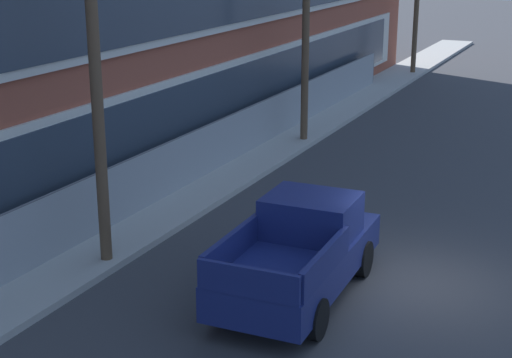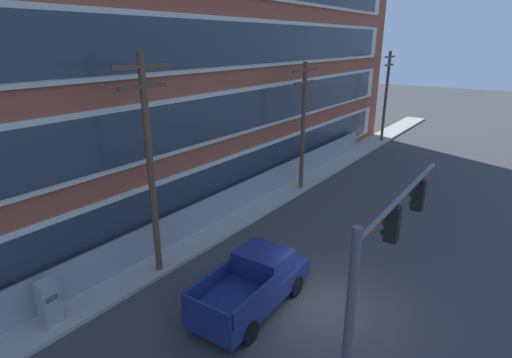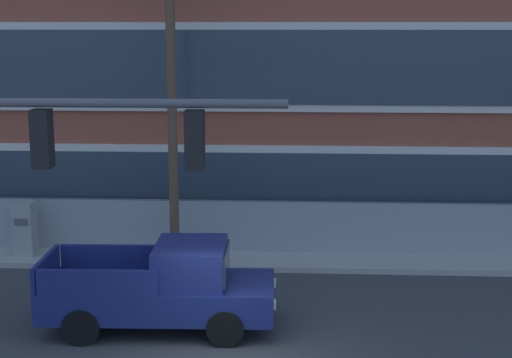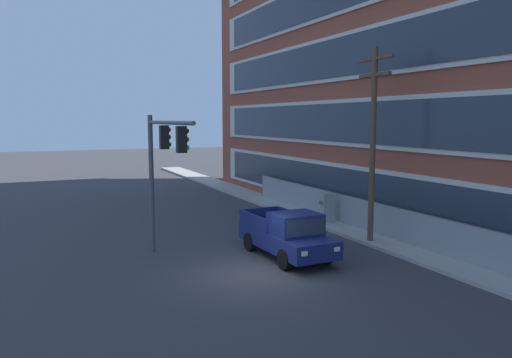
% 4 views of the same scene
% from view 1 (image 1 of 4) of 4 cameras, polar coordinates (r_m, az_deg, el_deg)
% --- Properties ---
extents(ground_plane, '(160.00, 160.00, 0.00)m').
position_cam_1_polar(ground_plane, '(17.26, 11.72, -7.50)').
color(ground_plane, '#38383A').
extents(sidewalk_building_side, '(80.00, 2.10, 0.16)m').
position_cam_1_polar(sidewalk_building_side, '(19.98, -8.98, -3.59)').
color(sidewalk_building_side, '#9E9B93').
rests_on(sidewalk_building_side, ground).
extents(chain_link_fence, '(37.70, 0.06, 1.69)m').
position_cam_1_polar(chain_link_fence, '(22.30, -5.88, 0.88)').
color(chain_link_fence, gray).
rests_on(chain_link_fence, ground).
extents(pickup_truck_navy, '(5.20, 2.23, 1.97)m').
position_cam_1_polar(pickup_truck_navy, '(16.11, 3.26, -5.34)').
color(pickup_truck_navy, navy).
rests_on(pickup_truck_navy, ground).
extents(utility_pole_near_corner, '(2.46, 0.26, 8.80)m').
position_cam_1_polar(utility_pole_near_corner, '(16.85, -11.70, 9.22)').
color(utility_pole_near_corner, brown).
rests_on(utility_pole_near_corner, ground).
extents(utility_pole_midblock, '(2.71, 0.26, 8.00)m').
position_cam_1_polar(utility_pole_midblock, '(27.43, 3.66, 11.74)').
color(utility_pole_midblock, brown).
rests_on(utility_pole_midblock, ground).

